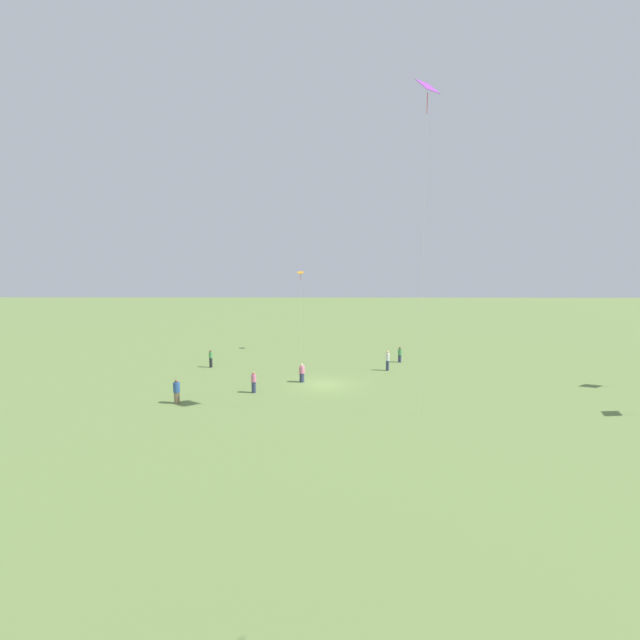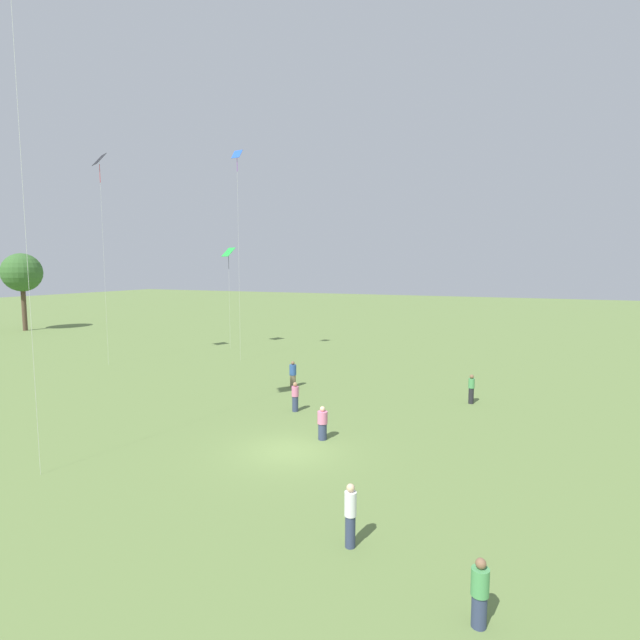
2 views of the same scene
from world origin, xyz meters
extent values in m
plane|color=olive|center=(0.00, 0.00, 0.00)|extent=(240.00, 240.00, 0.00)
cylinder|color=brown|center=(23.15, 49.75, 2.77)|extent=(0.56, 0.56, 5.54)
sphere|color=#38662D|center=(23.15, 49.75, 7.33)|extent=(4.78, 4.78, 4.78)
cylinder|color=#333D5B|center=(-5.92, -5.12, 0.47)|extent=(0.42, 0.42, 0.95)
cylinder|color=white|center=(-5.92, -5.12, 1.30)|extent=(0.49, 0.49, 0.71)
sphere|color=beige|center=(-5.92, -5.12, 1.78)|extent=(0.24, 0.24, 0.24)
cylinder|color=#333D5B|center=(5.52, 2.48, 0.43)|extent=(0.46, 0.46, 0.86)
cylinder|color=pink|center=(5.52, 2.48, 1.14)|extent=(0.54, 0.54, 0.56)
sphere|color=#A87A56|center=(5.52, 2.48, 1.54)|extent=(0.24, 0.24, 0.24)
cylinder|color=#847056|center=(10.55, 5.22, 0.41)|extent=(0.51, 0.51, 0.81)
cylinder|color=#2D5193|center=(10.55, 5.22, 1.16)|extent=(0.60, 0.60, 0.69)
sphere|color=brown|center=(10.55, 5.22, 1.62)|extent=(0.24, 0.24, 0.24)
cylinder|color=#333D5B|center=(1.97, -0.76, 0.39)|extent=(0.57, 0.57, 0.77)
cylinder|color=pink|center=(1.97, -0.76, 1.06)|extent=(0.67, 0.67, 0.58)
sphere|color=beige|center=(1.97, -0.76, 1.47)|extent=(0.24, 0.24, 0.24)
cylinder|color=#232328|center=(11.18, -6.26, 0.47)|extent=(0.35, 0.35, 0.93)
cylinder|color=#4C9956|center=(11.18, -6.26, 1.22)|extent=(0.41, 0.41, 0.56)
sphere|color=brown|center=(11.18, -6.26, 1.62)|extent=(0.24, 0.24, 0.24)
cylinder|color=#333D5B|center=(-7.73, -8.88, 0.38)|extent=(0.46, 0.46, 0.76)
cylinder|color=#4C9956|center=(-7.73, -8.88, 1.07)|extent=(0.54, 0.54, 0.62)
sphere|color=brown|center=(-7.73, -8.88, 1.50)|extent=(0.24, 0.24, 0.24)
cube|color=black|center=(11.31, 22.80, 16.52)|extent=(1.26, 1.46, 0.94)
cylinder|color=red|center=(11.31, 22.80, 15.44)|extent=(0.04, 0.04, 1.43)
cylinder|color=silver|center=(11.31, 22.80, 8.26)|extent=(0.01, 0.01, 16.52)
cube|color=green|center=(22.44, 18.36, 9.46)|extent=(1.32, 1.49, 0.88)
cylinder|color=black|center=(22.44, 18.36, 8.46)|extent=(0.04, 0.04, 1.27)
cylinder|color=silver|center=(22.44, 18.36, 4.73)|extent=(0.01, 0.01, 9.46)
cube|color=blue|center=(17.29, 13.79, 17.32)|extent=(0.59, 0.89, 0.71)
cylinder|color=purple|center=(17.29, 13.79, 16.49)|extent=(0.04, 0.04, 1.16)
cylinder|color=silver|center=(17.29, 13.79, 8.66)|extent=(0.01, 0.01, 17.32)
cylinder|color=silver|center=(-6.12, 7.67, 10.17)|extent=(0.01, 0.01, 20.34)
camera|label=1|loc=(-0.01, 34.68, 9.33)|focal=24.00mm
camera|label=2|loc=(-18.67, -9.88, 8.04)|focal=28.00mm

